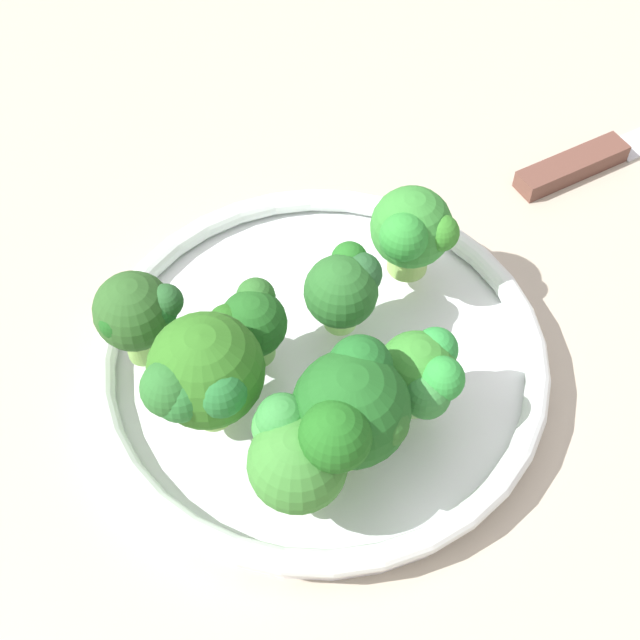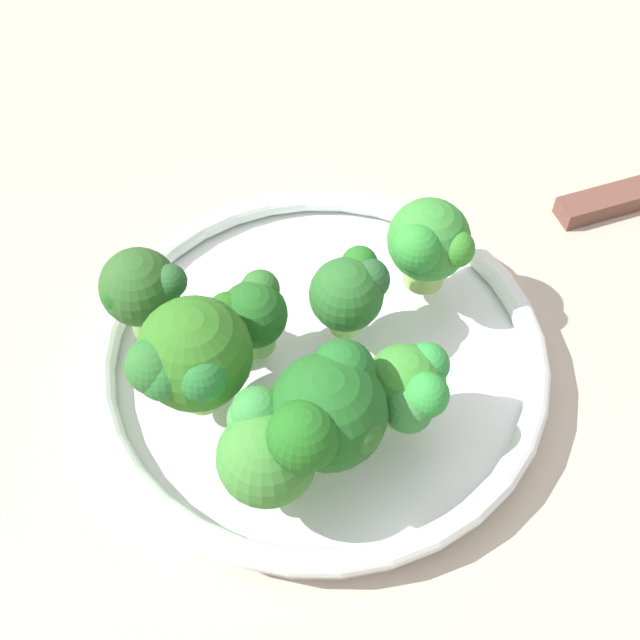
# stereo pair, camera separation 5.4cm
# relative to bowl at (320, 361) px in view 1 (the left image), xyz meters

# --- Properties ---
(ground_plane) EXTENTS (1.30, 1.30, 0.03)m
(ground_plane) POSITION_rel_bowl_xyz_m (0.04, -0.01, -0.03)
(ground_plane) COLOR #B7AB96
(bowl) EXTENTS (0.29, 0.29, 0.03)m
(bowl) POSITION_rel_bowl_xyz_m (0.00, 0.00, 0.00)
(bowl) COLOR white
(bowl) RESTS_ON ground_plane
(broccoli_floret_0) EXTENTS (0.07, 0.07, 0.08)m
(broccoli_floret_0) POSITION_rel_bowl_xyz_m (0.03, 0.07, 0.07)
(broccoli_floret_0) COLOR #8AC157
(broccoli_floret_0) RESTS_ON bowl
(broccoli_floret_1) EXTENTS (0.05, 0.05, 0.06)m
(broccoli_floret_1) POSITION_rel_bowl_xyz_m (-0.03, -0.01, 0.05)
(broccoli_floret_1) COLOR #9BD86C
(broccoli_floret_1) RESTS_ON bowl
(broccoli_floret_2) EXTENTS (0.07, 0.07, 0.08)m
(broccoli_floret_2) POSITION_rel_bowl_xyz_m (0.08, 0.00, 0.06)
(broccoli_floret_2) COLOR #8FC057
(broccoli_floret_2) RESTS_ON bowl
(broccoli_floret_3) EXTENTS (0.05, 0.06, 0.07)m
(broccoli_floret_3) POSITION_rel_bowl_xyz_m (0.07, 0.07, 0.05)
(broccoli_floret_3) COLOR #90CF64
(broccoli_floret_3) RESTS_ON bowl
(broccoli_floret_4) EXTENTS (0.05, 0.05, 0.07)m
(broccoli_floret_4) POSITION_rel_bowl_xyz_m (0.09, -0.06, 0.06)
(broccoli_floret_4) COLOR #8EC75C
(broccoli_floret_4) RESTS_ON bowl
(broccoli_floret_5) EXTENTS (0.06, 0.06, 0.07)m
(broccoli_floret_5) POSITION_rel_bowl_xyz_m (-0.09, -0.02, 0.05)
(broccoli_floret_5) COLOR #92BD59
(broccoli_floret_5) RESTS_ON bowl
(broccoli_floret_6) EXTENTS (0.05, 0.06, 0.06)m
(broccoli_floret_6) POSITION_rel_bowl_xyz_m (-0.02, 0.07, 0.05)
(broccoli_floret_6) COLOR #8FCA6E
(broccoli_floret_6) RESTS_ON bowl
(broccoli_floret_7) EXTENTS (0.05, 0.04, 0.05)m
(broccoli_floret_7) POSITION_rel_bowl_xyz_m (0.04, -0.02, 0.04)
(broccoli_floret_7) COLOR #7BB659
(broccoli_floret_7) RESTS_ON bowl
(knife) EXTENTS (0.27, 0.06, 0.01)m
(knife) POSITION_rel_bowl_xyz_m (-0.32, -0.03, -0.01)
(knife) COLOR silver
(knife) RESTS_ON ground_plane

